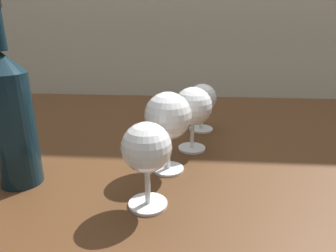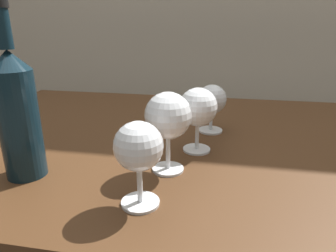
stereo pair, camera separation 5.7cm
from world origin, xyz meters
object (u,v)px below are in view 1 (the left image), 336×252
at_px(wine_glass_rose, 147,149).
at_px(wine_glass_white, 202,99).
at_px(wine_bottle, 12,118).
at_px(wine_glass_merlot, 168,117).
at_px(wine_glass_port, 193,108).

xyz_separation_m(wine_glass_rose, wine_glass_white, (0.10, 0.37, -0.01)).
relative_size(wine_glass_white, wine_bottle, 0.40).
relative_size(wine_glass_merlot, wine_glass_port, 1.09).
bearing_deg(wine_bottle, wine_glass_port, 29.12).
xyz_separation_m(wine_glass_rose, wine_glass_port, (0.07, 0.23, 0.00)).
distance_m(wine_glass_port, wine_glass_white, 0.14).
relative_size(wine_glass_port, wine_glass_white, 1.15).
height_order(wine_glass_merlot, wine_bottle, wine_bottle).
xyz_separation_m(wine_glass_white, wine_bottle, (-0.34, -0.31, 0.04)).
height_order(wine_glass_rose, wine_bottle, wine_bottle).
distance_m(wine_glass_merlot, wine_glass_white, 0.25).
height_order(wine_glass_port, wine_bottle, wine_bottle).
relative_size(wine_glass_port, wine_bottle, 0.47).
distance_m(wine_glass_rose, wine_glass_merlot, 0.13).
bearing_deg(wine_bottle, wine_glass_merlot, 14.16).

